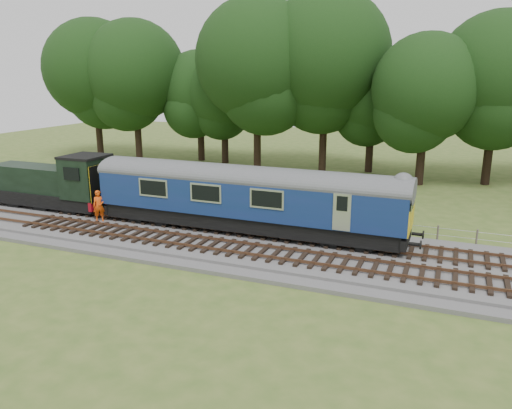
% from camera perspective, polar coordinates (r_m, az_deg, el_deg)
% --- Properties ---
extents(ground, '(120.00, 120.00, 0.00)m').
position_cam_1_polar(ground, '(26.28, 6.29, -5.71)').
color(ground, '#415E22').
rests_on(ground, ground).
extents(ballast, '(70.00, 7.00, 0.35)m').
position_cam_1_polar(ballast, '(26.22, 6.30, -5.35)').
color(ballast, '#4C4C4F').
rests_on(ballast, ground).
extents(track_north, '(67.20, 2.40, 0.21)m').
position_cam_1_polar(track_north, '(27.41, 7.12, -3.94)').
color(track_north, black).
rests_on(track_north, ballast).
extents(track_south, '(67.20, 2.40, 0.21)m').
position_cam_1_polar(track_south, '(24.69, 5.29, -6.03)').
color(track_south, black).
rests_on(track_south, ballast).
extents(fence, '(64.00, 0.12, 1.00)m').
position_cam_1_polar(fence, '(30.40, 8.62, -2.92)').
color(fence, '#6B6054').
rests_on(fence, ground).
extents(tree_line, '(70.00, 8.00, 18.00)m').
position_cam_1_polar(tree_line, '(47.11, 13.65, 3.16)').
color(tree_line, black).
rests_on(tree_line, ground).
extents(dmu_railcar, '(18.05, 2.86, 3.88)m').
position_cam_1_polar(dmu_railcar, '(28.13, -1.15, 1.31)').
color(dmu_railcar, black).
rests_on(dmu_railcar, ground).
extents(shunter_loco, '(8.92, 2.60, 3.38)m').
position_cam_1_polar(shunter_loco, '(35.98, -22.02, 2.18)').
color(shunter_loco, black).
rests_on(shunter_loco, ground).
extents(worker, '(0.83, 0.82, 1.93)m').
position_cam_1_polar(worker, '(31.87, -17.51, -0.16)').
color(worker, '#F54E0C').
rests_on(worker, ballast).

